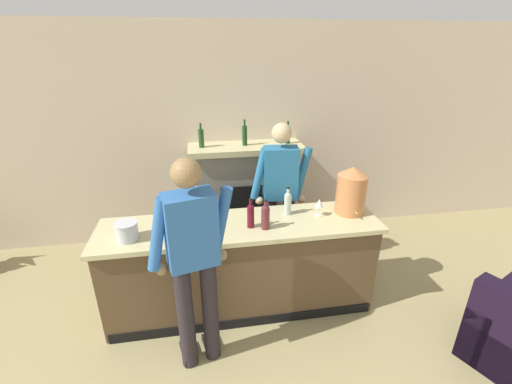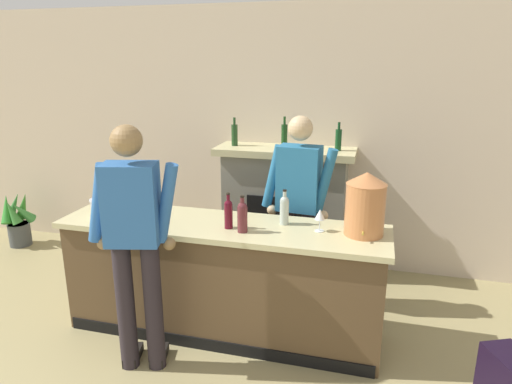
{
  "view_description": "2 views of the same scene",
  "coord_description": "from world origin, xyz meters",
  "px_view_note": "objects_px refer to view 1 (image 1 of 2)",
  "views": [
    {
      "loc": [
        -0.16,
        0.18,
        2.47
      ],
      "look_at": [
        0.39,
        3.43,
        1.05
      ],
      "focal_mm": 24.0,
      "sensor_mm": 36.0,
      "label": 1
    },
    {
      "loc": [
        1.3,
        -0.24,
        2.19
      ],
      "look_at": [
        0.36,
        3.27,
        1.14
      ],
      "focal_mm": 32.0,
      "sensor_mm": 36.0,
      "label": 2
    }
  ],
  "objects_px": {
    "wine_bottle_riesling_slim": "(288,202)",
    "wine_glass_near_bucket": "(177,222)",
    "person_customer": "(193,260)",
    "fireplace_stone": "(246,193)",
    "person_bartender": "(280,194)",
    "ice_bucket_steel": "(127,231)",
    "wine_bottle_rose_blush": "(251,215)",
    "wine_glass_front_left": "(319,204)",
    "copper_dispenser": "(351,190)",
    "wine_bottle_chardonnay_pale": "(265,216)"
  },
  "relations": [
    {
      "from": "person_customer",
      "to": "wine_glass_near_bucket",
      "type": "relative_size",
      "value": 10.82
    },
    {
      "from": "wine_bottle_riesling_slim",
      "to": "person_customer",
      "type": "bearing_deg",
      "value": -141.8
    },
    {
      "from": "ice_bucket_steel",
      "to": "wine_glass_near_bucket",
      "type": "distance_m",
      "value": 0.42
    },
    {
      "from": "wine_bottle_rose_blush",
      "to": "wine_glass_near_bucket",
      "type": "height_order",
      "value": "wine_bottle_rose_blush"
    },
    {
      "from": "fireplace_stone",
      "to": "wine_glass_front_left",
      "type": "relative_size",
      "value": 9.51
    },
    {
      "from": "wine_bottle_riesling_slim",
      "to": "wine_bottle_rose_blush",
      "type": "height_order",
      "value": "same"
    },
    {
      "from": "copper_dispenser",
      "to": "wine_bottle_riesling_slim",
      "type": "bearing_deg",
      "value": 173.96
    },
    {
      "from": "person_bartender",
      "to": "ice_bucket_steel",
      "type": "distance_m",
      "value": 1.64
    },
    {
      "from": "wine_glass_front_left",
      "to": "wine_bottle_rose_blush",
      "type": "bearing_deg",
      "value": -170.63
    },
    {
      "from": "copper_dispenser",
      "to": "ice_bucket_steel",
      "type": "height_order",
      "value": "copper_dispenser"
    },
    {
      "from": "fireplace_stone",
      "to": "person_bartender",
      "type": "distance_m",
      "value": 0.85
    },
    {
      "from": "wine_bottle_chardonnay_pale",
      "to": "fireplace_stone",
      "type": "bearing_deg",
      "value": 88.88
    },
    {
      "from": "copper_dispenser",
      "to": "wine_bottle_riesling_slim",
      "type": "height_order",
      "value": "copper_dispenser"
    },
    {
      "from": "wine_bottle_rose_blush",
      "to": "wine_bottle_chardonnay_pale",
      "type": "bearing_deg",
      "value": -21.47
    },
    {
      "from": "person_bartender",
      "to": "wine_bottle_rose_blush",
      "type": "xyz_separation_m",
      "value": [
        -0.43,
        -0.65,
        0.11
      ]
    },
    {
      "from": "wine_glass_near_bucket",
      "to": "wine_bottle_rose_blush",
      "type": "bearing_deg",
      "value": 1.59
    },
    {
      "from": "ice_bucket_steel",
      "to": "person_customer",
      "type": "bearing_deg",
      "value": -40.66
    },
    {
      "from": "wine_glass_front_left",
      "to": "ice_bucket_steel",
      "type": "bearing_deg",
      "value": -175.0
    },
    {
      "from": "fireplace_stone",
      "to": "wine_glass_near_bucket",
      "type": "xyz_separation_m",
      "value": [
        -0.8,
        -1.42,
        0.39
      ]
    },
    {
      "from": "fireplace_stone",
      "to": "person_bartender",
      "type": "height_order",
      "value": "person_bartender"
    },
    {
      "from": "copper_dispenser",
      "to": "wine_glass_near_bucket",
      "type": "relative_size",
      "value": 2.84
    },
    {
      "from": "wine_glass_front_left",
      "to": "wine_bottle_riesling_slim",
      "type": "bearing_deg",
      "value": 163.37
    },
    {
      "from": "ice_bucket_steel",
      "to": "wine_bottle_rose_blush",
      "type": "bearing_deg",
      "value": 2.17
    },
    {
      "from": "copper_dispenser",
      "to": "fireplace_stone",
      "type": "bearing_deg",
      "value": 123.82
    },
    {
      "from": "person_customer",
      "to": "ice_bucket_steel",
      "type": "height_order",
      "value": "person_customer"
    },
    {
      "from": "person_bartender",
      "to": "wine_bottle_riesling_slim",
      "type": "distance_m",
      "value": 0.46
    },
    {
      "from": "fireplace_stone",
      "to": "wine_bottle_riesling_slim",
      "type": "bearing_deg",
      "value": -78.75
    },
    {
      "from": "fireplace_stone",
      "to": "wine_bottle_chardonnay_pale",
      "type": "height_order",
      "value": "fireplace_stone"
    },
    {
      "from": "wine_glass_near_bucket",
      "to": "ice_bucket_steel",
      "type": "bearing_deg",
      "value": -176.93
    },
    {
      "from": "wine_glass_near_bucket",
      "to": "wine_bottle_chardonnay_pale",
      "type": "bearing_deg",
      "value": -2.33
    },
    {
      "from": "fireplace_stone",
      "to": "wine_bottle_riesling_slim",
      "type": "relative_size",
      "value": 5.89
    },
    {
      "from": "copper_dispenser",
      "to": "ice_bucket_steel",
      "type": "xyz_separation_m",
      "value": [
        -2.06,
        -0.17,
        -0.16
      ]
    },
    {
      "from": "wine_glass_front_left",
      "to": "copper_dispenser",
      "type": "bearing_deg",
      "value": 3.78
    },
    {
      "from": "person_bartender",
      "to": "ice_bucket_steel",
      "type": "bearing_deg",
      "value": -155.18
    },
    {
      "from": "wine_bottle_riesling_slim",
      "to": "wine_bottle_chardonnay_pale",
      "type": "xyz_separation_m",
      "value": [
        -0.27,
        -0.25,
        0.0
      ]
    },
    {
      "from": "wine_bottle_riesling_slim",
      "to": "wine_glass_near_bucket",
      "type": "height_order",
      "value": "wine_bottle_riesling_slim"
    },
    {
      "from": "person_customer",
      "to": "person_bartender",
      "type": "bearing_deg",
      "value": 51.1
    },
    {
      "from": "wine_bottle_rose_blush",
      "to": "wine_glass_front_left",
      "type": "relative_size",
      "value": 1.62
    },
    {
      "from": "wine_bottle_rose_blush",
      "to": "ice_bucket_steel",
      "type": "bearing_deg",
      "value": -177.83
    },
    {
      "from": "person_customer",
      "to": "wine_glass_near_bucket",
      "type": "height_order",
      "value": "person_customer"
    },
    {
      "from": "copper_dispenser",
      "to": "wine_glass_front_left",
      "type": "bearing_deg",
      "value": -176.22
    },
    {
      "from": "person_bartender",
      "to": "copper_dispenser",
      "type": "relative_size",
      "value": 3.71
    },
    {
      "from": "wine_bottle_riesling_slim",
      "to": "wine_bottle_rose_blush",
      "type": "distance_m",
      "value": 0.44
    },
    {
      "from": "fireplace_stone",
      "to": "wine_glass_front_left",
      "type": "bearing_deg",
      "value": -67.77
    },
    {
      "from": "ice_bucket_steel",
      "to": "wine_glass_front_left",
      "type": "xyz_separation_m",
      "value": [
        1.74,
        0.15,
        0.04
      ]
    },
    {
      "from": "fireplace_stone",
      "to": "wine_glass_near_bucket",
      "type": "bearing_deg",
      "value": -119.42
    },
    {
      "from": "wine_bottle_rose_blush",
      "to": "wine_glass_near_bucket",
      "type": "xyz_separation_m",
      "value": [
        -0.64,
        -0.02,
        -0.01
      ]
    },
    {
      "from": "wine_bottle_riesling_slim",
      "to": "person_bartender",
      "type": "bearing_deg",
      "value": 85.78
    },
    {
      "from": "wine_bottle_rose_blush",
      "to": "wine_glass_front_left",
      "type": "bearing_deg",
      "value": 9.37
    },
    {
      "from": "copper_dispenser",
      "to": "person_bartender",
      "type": "bearing_deg",
      "value": 138.25
    }
  ]
}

